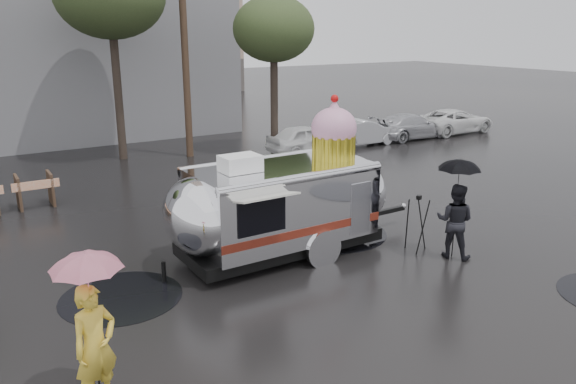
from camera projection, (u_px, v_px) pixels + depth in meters
ground at (349, 308)px, 10.73m from camera, size 120.00×120.00×0.00m
puddles at (346, 265)px, 12.65m from camera, size 10.82×8.53×0.01m
utility_pole at (184, 42)px, 22.10m from camera, size 1.60×0.28×9.00m
tree_right at (274, 30)px, 22.93m from camera, size 3.36×3.36×6.42m
parked_cars at (392, 126)px, 26.26m from camera, size 13.20×1.90×1.50m
airstream_trailer at (284, 200)px, 12.99m from camera, size 6.93×2.67×3.73m
person_left at (95, 347)px, 7.73m from camera, size 0.78×0.66×1.85m
umbrella_pink at (88, 279)px, 7.44m from camera, size 1.18×1.18×2.36m
person_right at (455, 221)px, 12.90m from camera, size 0.84×0.97×1.76m
umbrella_black at (459, 176)px, 12.60m from camera, size 1.19×1.19×2.36m
tripod at (417, 219)px, 13.29m from camera, size 0.57×0.54×1.38m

